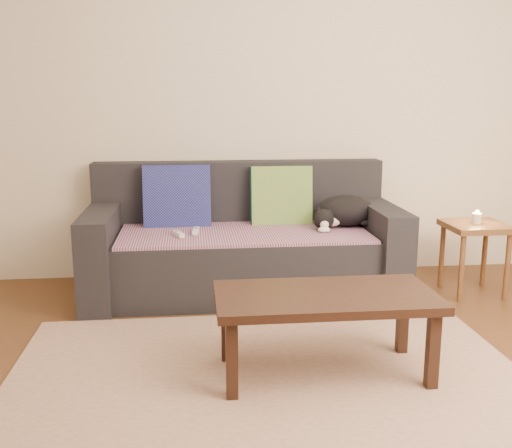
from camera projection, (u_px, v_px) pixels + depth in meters
name	position (u px, v px, depth m)	size (l,w,h in m)	color
ground	(274.00, 400.00, 2.68)	(4.50, 4.50, 0.00)	brown
back_wall	(237.00, 101.00, 4.35)	(4.50, 0.04, 2.60)	beige
sofa	(243.00, 247.00, 4.14)	(2.10, 0.94, 0.87)	#232328
throw_blanket	(244.00, 233.00, 4.03)	(1.66, 0.74, 0.02)	#4B2D54
cushion_navy	(177.00, 199.00, 4.19)	(0.47, 0.12, 0.47)	#131653
cushion_green	(281.00, 197.00, 4.27)	(0.43, 0.11, 0.43)	#0E5D58
cat	(344.00, 212.00, 4.17)	(0.50, 0.37, 0.22)	black
wii_remote_a	(178.00, 234.00, 3.89)	(0.15, 0.04, 0.03)	white
wii_remote_b	(196.00, 231.00, 3.97)	(0.15, 0.04, 0.03)	white
side_table	(475.00, 236.00, 4.05)	(0.39, 0.39, 0.49)	brown
candle	(477.00, 218.00, 4.02)	(0.06, 0.06, 0.09)	beige
rug	(270.00, 383.00, 2.82)	(2.50, 1.80, 0.01)	tan
coffee_table	(325.00, 304.00, 2.84)	(1.05, 0.52, 0.42)	#311D13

